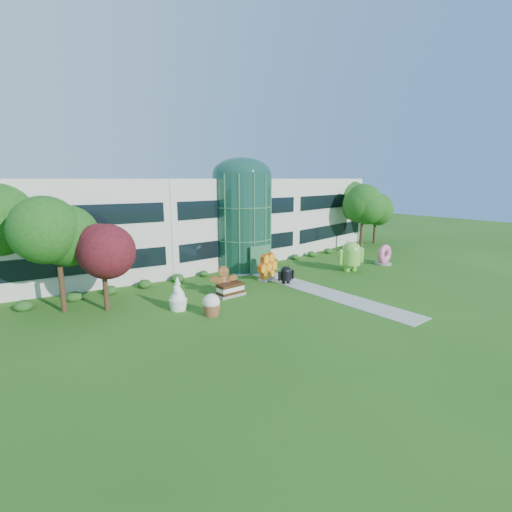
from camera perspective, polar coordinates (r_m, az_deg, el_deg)
ground at (r=31.26m, az=11.18°, el=-5.75°), size 140.00×140.00×0.00m
building at (r=43.85m, az=-6.84°, el=5.63°), size 46.00×15.00×9.30m
atrium at (r=38.88m, az=-2.15°, el=5.29°), size 6.00×6.00×9.80m
walkway at (r=32.51m, az=8.49°, el=-4.92°), size 2.40×20.00×0.04m
tree_red at (r=28.31m, az=-22.35°, el=-1.97°), size 4.00×4.00×6.00m
trees_backdrop at (r=39.77m, az=-3.01°, el=4.41°), size 52.00×8.00×8.40m
android_green at (r=38.97m, az=14.45°, el=0.29°), size 3.60×2.88×3.56m
android_black at (r=33.37m, az=4.66°, el=-2.74°), size 1.89×1.50×1.90m
donut at (r=43.25m, az=19.07°, el=0.25°), size 2.20×1.10×2.25m
gingerbread at (r=30.38m, az=-5.00°, el=-3.71°), size 2.80×1.85×2.41m
ice_cream_sandwich at (r=30.14m, az=-3.96°, el=-5.16°), size 2.40×1.26×1.05m
honeycomb at (r=34.71m, az=1.81°, el=-1.80°), size 3.08×1.77×2.28m
froyo at (r=27.33m, az=-11.94°, el=-5.69°), size 1.70×1.70×2.42m
cupcake at (r=26.04m, az=-6.86°, el=-7.41°), size 1.61×1.61×1.55m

